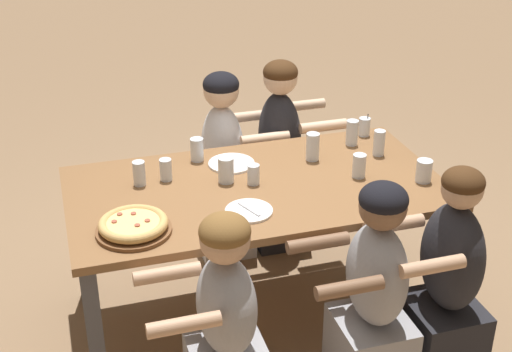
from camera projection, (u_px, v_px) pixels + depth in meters
name	position (u px, v px, depth m)	size (l,w,h in m)	color
ground_plane	(256.00, 315.00, 3.85)	(18.00, 18.00, 0.00)	#896B4C
dining_table	(256.00, 201.00, 3.53)	(1.83, 0.97, 0.79)	brown
pizza_board_main	(133.00, 226.00, 3.08)	(0.33, 0.33, 0.06)	brown
empty_plate_a	(249.00, 211.00, 3.25)	(0.22, 0.22, 0.02)	white
empty_plate_b	(231.00, 163.00, 3.69)	(0.24, 0.24, 0.02)	white
cocktail_glass_blue	(364.00, 128.00, 4.01)	(0.06, 0.06, 0.13)	silver
drinking_glass_a	(253.00, 174.00, 3.48)	(0.06, 0.06, 0.10)	silver
drinking_glass_b	(313.00, 148.00, 3.72)	(0.07, 0.07, 0.15)	silver
drinking_glass_c	(352.00, 134.00, 3.89)	(0.07, 0.07, 0.14)	silver
drinking_glass_d	(226.00, 171.00, 3.50)	(0.08, 0.08, 0.13)	silver
drinking_glass_e	(166.00, 171.00, 3.52)	(0.06, 0.06, 0.11)	silver
drinking_glass_f	(379.00, 145.00, 3.78)	(0.06, 0.06, 0.14)	silver
drinking_glass_g	(424.00, 172.00, 3.51)	(0.08, 0.08, 0.11)	silver
drinking_glass_h	(139.00, 174.00, 3.47)	(0.06, 0.06, 0.12)	silver
drinking_glass_i	(359.00, 166.00, 3.55)	(0.07, 0.07, 0.12)	silver
drinking_glass_j	(197.00, 151.00, 3.72)	(0.07, 0.07, 0.12)	silver
diner_near_midleft	(226.00, 336.00, 2.94)	(0.51, 0.40, 1.07)	#99999E
diner_near_midright	(373.00, 305.00, 3.10)	(0.51, 0.40, 1.11)	#99999E
diner_near_right	(446.00, 291.00, 3.20)	(0.51, 0.40, 1.12)	#232328
diner_far_midright	(280.00, 162.00, 4.30)	(0.51, 0.40, 1.18)	#232328
diner_far_center	(224.00, 171.00, 4.21)	(0.51, 0.40, 1.14)	silver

